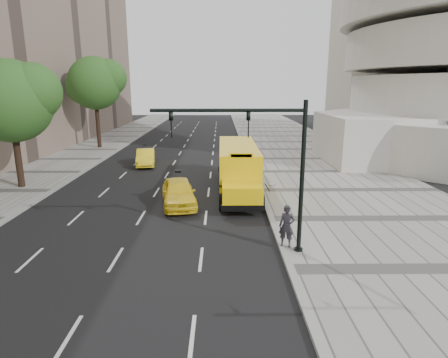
{
  "coord_description": "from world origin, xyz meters",
  "views": [
    {
      "loc": [
        3.32,
        -24.13,
        6.9
      ],
      "look_at": [
        3.5,
        -4.0,
        1.9
      ],
      "focal_mm": 30.0,
      "sensor_mm": 36.0,
      "label": 1
    }
  ],
  "objects_px": {
    "pedestrian": "(287,226)",
    "tree_c": "(96,83)",
    "tree_b": "(12,100)",
    "traffic_signal": "(268,159)",
    "taxi_far": "(146,157)",
    "taxi_near": "(179,192)",
    "school_bus": "(238,163)"
  },
  "relations": [
    {
      "from": "tree_c",
      "to": "taxi_near",
      "type": "distance_m",
      "value": 24.77
    },
    {
      "from": "tree_b",
      "to": "tree_c",
      "type": "xyz_separation_m",
      "value": [
        0.01,
        17.23,
        1.28
      ]
    },
    {
      "from": "tree_c",
      "to": "taxi_far",
      "type": "height_order",
      "value": "tree_c"
    },
    {
      "from": "taxi_far",
      "to": "tree_c",
      "type": "bearing_deg",
      "value": 117.3
    },
    {
      "from": "taxi_far",
      "to": "pedestrian",
      "type": "relative_size",
      "value": 2.37
    },
    {
      "from": "tree_c",
      "to": "school_bus",
      "type": "distance_m",
      "value": 23.44
    },
    {
      "from": "tree_c",
      "to": "traffic_signal",
      "type": "relative_size",
      "value": 1.58
    },
    {
      "from": "traffic_signal",
      "to": "taxi_near",
      "type": "bearing_deg",
      "value": 123.09
    },
    {
      "from": "tree_c",
      "to": "taxi_far",
      "type": "distance_m",
      "value": 13.48
    },
    {
      "from": "pedestrian",
      "to": "traffic_signal",
      "type": "height_order",
      "value": "traffic_signal"
    },
    {
      "from": "tree_c",
      "to": "taxi_far",
      "type": "xyz_separation_m",
      "value": [
        6.99,
        -9.47,
        -6.56
      ]
    },
    {
      "from": "tree_b",
      "to": "taxi_near",
      "type": "height_order",
      "value": "tree_b"
    },
    {
      "from": "traffic_signal",
      "to": "tree_b",
      "type": "bearing_deg",
      "value": 145.81
    },
    {
      "from": "pedestrian",
      "to": "tree_c",
      "type": "bearing_deg",
      "value": 140.3
    },
    {
      "from": "school_bus",
      "to": "pedestrian",
      "type": "height_order",
      "value": "school_bus"
    },
    {
      "from": "taxi_near",
      "to": "traffic_signal",
      "type": "distance_m",
      "value": 8.66
    },
    {
      "from": "tree_c",
      "to": "taxi_near",
      "type": "relative_size",
      "value": 2.16
    },
    {
      "from": "pedestrian",
      "to": "taxi_near",
      "type": "bearing_deg",
      "value": 149.57
    },
    {
      "from": "taxi_near",
      "to": "school_bus",
      "type": "bearing_deg",
      "value": 36.34
    },
    {
      "from": "taxi_near",
      "to": "traffic_signal",
      "type": "height_order",
      "value": "traffic_signal"
    },
    {
      "from": "tree_c",
      "to": "school_bus",
      "type": "bearing_deg",
      "value": -49.18
    },
    {
      "from": "tree_b",
      "to": "traffic_signal",
      "type": "height_order",
      "value": "tree_b"
    },
    {
      "from": "tree_b",
      "to": "traffic_signal",
      "type": "distance_m",
      "value": 18.94
    },
    {
      "from": "tree_b",
      "to": "school_bus",
      "type": "height_order",
      "value": "tree_b"
    },
    {
      "from": "school_bus",
      "to": "pedestrian",
      "type": "bearing_deg",
      "value": -80.75
    },
    {
      "from": "taxi_near",
      "to": "taxi_far",
      "type": "relative_size",
      "value": 1.07
    },
    {
      "from": "tree_b",
      "to": "taxi_far",
      "type": "xyz_separation_m",
      "value": [
        6.99,
        7.76,
        -5.28
      ]
    },
    {
      "from": "pedestrian",
      "to": "tree_b",
      "type": "bearing_deg",
      "value": 167.66
    },
    {
      "from": "taxi_near",
      "to": "pedestrian",
      "type": "relative_size",
      "value": 2.54
    },
    {
      "from": "tree_b",
      "to": "taxi_near",
      "type": "relative_size",
      "value": 1.85
    },
    {
      "from": "tree_b",
      "to": "traffic_signal",
      "type": "xyz_separation_m",
      "value": [
        15.59,
        -10.59,
        -1.91
      ]
    },
    {
      "from": "tree_b",
      "to": "taxi_near",
      "type": "distance_m",
      "value": 12.96
    }
  ]
}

